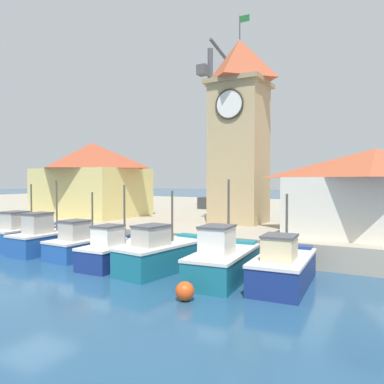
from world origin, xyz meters
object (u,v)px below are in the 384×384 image
object	(u,v)px
fishing_boat_mid_left	(117,251)
port_crane_near	(211,146)
fishing_boat_right_inner	(283,267)
warehouse_left	(92,178)
clock_tower	(239,126)
fishing_boat_left_outer	(48,239)
warehouse_right	(375,191)
fishing_boat_left_inner	(85,244)
fishing_boat_far_left	(24,235)
fishing_boat_mid_right	(223,261)
fishing_boat_center	(163,254)
mooring_buoy	(185,291)

from	to	relation	value
fishing_boat_mid_left	port_crane_near	distance (m)	22.80
fishing_boat_right_inner	warehouse_left	world-z (taller)	warehouse_left
fishing_boat_right_inner	clock_tower	distance (m)	13.56
fishing_boat_left_outer	warehouse_right	distance (m)	18.65
warehouse_right	fishing_boat_left_inner	bearing A→B (deg)	-152.05
clock_tower	warehouse_left	distance (m)	13.35
fishing_boat_mid_left	warehouse_left	size ratio (longest dim) A/B	0.52
fishing_boat_far_left	fishing_boat_mid_right	size ratio (longest dim) A/B	0.87
fishing_boat_center	fishing_boat_right_inner	bearing A→B (deg)	1.81
fishing_boat_far_left	fishing_boat_center	xyz separation A→B (m)	(10.98, -0.82, -0.01)
fishing_boat_mid_left	fishing_boat_mid_right	bearing A→B (deg)	0.77
fishing_boat_left_outer	warehouse_right	size ratio (longest dim) A/B	0.51
fishing_boat_mid_left	fishing_boat_center	size ratio (longest dim) A/B	0.85
fishing_boat_center	warehouse_left	bearing A→B (deg)	145.55
fishing_boat_far_left	fishing_boat_mid_left	xyz separation A→B (m)	(8.41, -1.03, -0.09)
fishing_boat_left_inner	port_crane_near	distance (m)	21.63
warehouse_right	warehouse_left	bearing A→B (deg)	177.43
fishing_boat_mid_right	clock_tower	size ratio (longest dim) A/B	0.35
fishing_boat_right_inner	port_crane_near	xyz separation A→B (m)	(-13.30, 20.69, 7.01)
fishing_boat_left_inner	port_crane_near	world-z (taller)	port_crane_near
fishing_boat_mid_right	warehouse_right	size ratio (longest dim) A/B	0.55
fishing_boat_left_inner	fishing_boat_mid_right	world-z (taller)	fishing_boat_mid_right
fishing_boat_left_inner	fishing_boat_right_inner	world-z (taller)	fishing_boat_right_inner
fishing_boat_far_left	warehouse_left	distance (m)	9.10
fishing_boat_left_outer	warehouse_left	world-z (taller)	warehouse_left
fishing_boat_mid_left	mooring_buoy	size ratio (longest dim) A/B	6.49
fishing_boat_left_outer	fishing_boat_mid_right	world-z (taller)	fishing_boat_mid_right
fishing_boat_far_left	fishing_boat_mid_right	bearing A→B (deg)	-3.87
fishing_boat_mid_left	fishing_boat_center	bearing A→B (deg)	4.73
fishing_boat_far_left	fishing_boat_left_inner	distance (m)	5.46
fishing_boat_mid_left	fishing_boat_right_inner	size ratio (longest dim) A/B	0.94
fishing_boat_center	mooring_buoy	distance (m)	4.55
fishing_boat_far_left	mooring_buoy	world-z (taller)	fishing_boat_far_left
fishing_boat_left_inner	warehouse_right	bearing A→B (deg)	27.95
fishing_boat_right_inner	port_crane_near	size ratio (longest dim) A/B	0.26
warehouse_left	fishing_boat_right_inner	bearing A→B (deg)	-25.17
fishing_boat_mid_left	fishing_boat_right_inner	xyz separation A→B (m)	(8.19, 0.39, 0.04)
fishing_boat_left_inner	warehouse_right	xyz separation A→B (m)	(14.01, 7.43, 2.93)
fishing_boat_center	fishing_boat_mid_right	xyz separation A→B (m)	(3.14, -0.14, 0.02)
fishing_boat_far_left	fishing_boat_left_outer	xyz separation A→B (m)	(2.63, -0.35, -0.00)
warehouse_right	mooring_buoy	xyz separation A→B (m)	(-5.40, -11.28, -3.30)
fishing_boat_far_left	fishing_boat_left_outer	world-z (taller)	fishing_boat_left_outer
warehouse_left	clock_tower	bearing A→B (deg)	5.01
clock_tower	fishing_boat_mid_left	bearing A→B (deg)	-102.88
fishing_boat_far_left	mooring_buoy	size ratio (longest dim) A/B	6.42
fishing_boat_left_outer	fishing_boat_right_inner	distance (m)	13.96
fishing_boat_far_left	clock_tower	distance (m)	15.89
port_crane_near	fishing_boat_far_left	bearing A→B (deg)	-99.33
fishing_boat_left_inner	fishing_boat_mid_left	bearing A→B (deg)	-14.24
fishing_boat_far_left	warehouse_right	size ratio (longest dim) A/B	0.48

